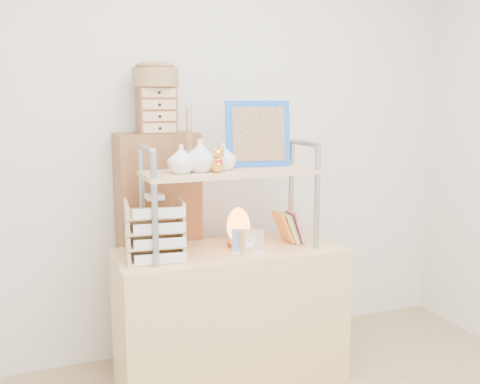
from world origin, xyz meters
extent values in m
cube|color=silver|center=(0.00, 1.70, 1.30)|extent=(3.40, 0.02, 2.60)
cube|color=tan|center=(0.00, 1.20, 0.38)|extent=(1.20, 0.50, 0.75)
cube|color=brown|center=(-0.30, 1.57, 0.68)|extent=(0.46, 0.26, 1.35)
cylinder|color=#9397A0|center=(-0.43, 1.05, 1.02)|extent=(0.03, 0.03, 0.55)
cylinder|color=#9397A0|center=(-0.43, 1.35, 1.02)|extent=(0.03, 0.03, 0.55)
cylinder|color=#9397A0|center=(-0.43, 1.20, 1.30)|extent=(0.03, 0.30, 0.03)
cylinder|color=#9397A0|center=(0.43, 1.05, 1.02)|extent=(0.03, 0.03, 0.55)
cylinder|color=#9397A0|center=(0.43, 1.35, 1.02)|extent=(0.03, 0.03, 0.55)
cylinder|color=#9397A0|center=(0.43, 1.20, 1.30)|extent=(0.03, 0.30, 0.03)
cube|color=tan|center=(0.00, 1.20, 1.16)|extent=(0.90, 0.34, 0.02)
imported|color=white|center=(-0.26, 1.18, 1.24)|extent=(0.14, 0.14, 0.14)
imported|color=white|center=(-0.16, 1.20, 1.25)|extent=(0.16, 0.16, 0.16)
imported|color=white|center=(-0.03, 1.22, 1.24)|extent=(0.14, 0.14, 0.14)
cylinder|color=#294CB4|center=(-0.18, 1.32, 1.22)|extent=(0.07, 0.07, 0.10)
cube|color=blue|center=(0.20, 1.30, 1.35)|extent=(0.36, 0.10, 0.35)
cube|color=brown|center=(0.20, 1.29, 1.35)|extent=(0.29, 0.07, 0.29)
cube|color=#E2638C|center=(0.38, 1.20, 0.83)|extent=(0.07, 0.12, 0.17)
cube|color=#6BA050|center=(0.36, 1.22, 0.83)|extent=(0.07, 0.12, 0.17)
cube|color=#D3B67E|center=(0.34, 1.20, 0.83)|extent=(0.08, 0.13, 0.16)
cube|color=gold|center=(0.32, 1.22, 0.83)|extent=(0.08, 0.14, 0.16)
cube|color=tan|center=(-0.40, 1.19, 0.76)|extent=(0.30, 0.28, 0.01)
cube|color=white|center=(-0.40, 1.07, 0.78)|extent=(0.25, 0.04, 0.05)
cube|color=tan|center=(-0.40, 1.19, 0.83)|extent=(0.30, 0.28, 0.01)
cube|color=white|center=(-0.40, 1.07, 0.86)|extent=(0.25, 0.04, 0.05)
cube|color=tan|center=(-0.40, 1.19, 0.91)|extent=(0.30, 0.28, 0.01)
cube|color=white|center=(-0.40, 1.07, 0.93)|extent=(0.25, 0.04, 0.05)
cube|color=tan|center=(-0.40, 1.19, 0.98)|extent=(0.30, 0.28, 0.01)
cube|color=white|center=(-0.40, 1.07, 1.00)|extent=(0.25, 0.04, 0.05)
cube|color=beige|center=(-0.40, 1.17, 1.06)|extent=(0.08, 0.08, 0.03)
cylinder|color=brown|center=(0.06, 1.25, 0.76)|extent=(0.12, 0.12, 0.03)
ellipsoid|color=orange|center=(0.06, 1.25, 0.87)|extent=(0.14, 0.13, 0.19)
cube|color=tan|center=(0.06, 1.10, 0.81)|extent=(0.09, 0.06, 0.12)
cylinder|color=white|center=(0.06, 1.08, 0.81)|extent=(0.06, 0.02, 0.06)
cube|color=white|center=(0.07, 1.11, 0.75)|extent=(0.18, 0.10, 0.01)
cube|color=#213899|center=(0.02, 1.12, 0.82)|extent=(0.09, 0.05, 0.12)
cube|color=tan|center=(0.11, 1.12, 0.81)|extent=(0.09, 0.05, 0.11)
cube|color=brown|center=(-0.30, 1.55, 1.48)|extent=(0.20, 0.15, 0.25)
cube|color=tan|center=(-0.30, 1.47, 1.38)|extent=(0.18, 0.01, 0.05)
cube|color=tan|center=(-0.30, 1.47, 1.44)|extent=(0.18, 0.01, 0.05)
cube|color=tan|center=(-0.30, 1.47, 1.51)|extent=(0.18, 0.01, 0.05)
cube|color=tan|center=(-0.30, 1.47, 1.57)|extent=(0.18, 0.01, 0.05)
cylinder|color=olive|center=(-0.30, 1.55, 1.65)|extent=(0.25, 0.25, 0.10)
camera|label=1|loc=(-0.95, -1.36, 1.53)|focal=40.00mm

